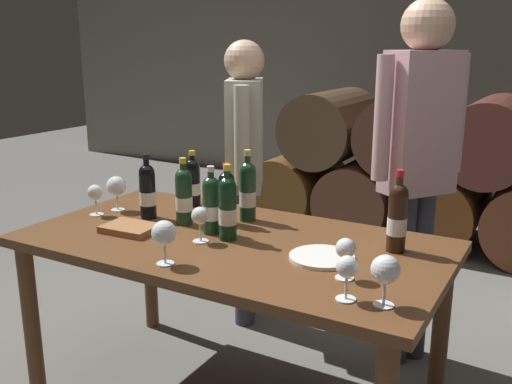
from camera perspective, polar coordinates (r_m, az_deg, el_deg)
The scene contains 22 objects.
cellar_back_wall at distance 6.17m, azimuth 19.14°, elevation 12.68°, with size 10.00×0.24×2.80m, color gray.
barrel_stack at distance 4.71m, azimuth 14.57°, elevation 1.99°, with size 2.49×0.90×1.15m.
dining_table at distance 2.35m, azimuth -2.42°, elevation -6.77°, with size 1.70×0.90×0.76m.
wine_bottle_0 at distance 2.77m, azimuth -6.31°, elevation 1.01°, with size 0.07×0.07×0.27m.
wine_bottle_1 at distance 2.49m, azimuth -7.19°, elevation -0.38°, with size 0.07×0.07×0.29m.
wine_bottle_2 at distance 2.28m, azimuth -2.84°, elevation -1.55°, with size 0.07×0.07×0.31m.
wine_bottle_3 at distance 2.36m, azimuth -4.46°, elevation -1.23°, with size 0.07×0.07×0.28m.
wine_bottle_4 at distance 2.21m, azimuth 13.87°, elevation -2.41°, with size 0.07×0.07×0.32m.
wine_bottle_5 at distance 2.48m, azimuth -2.94°, elevation -0.55°, with size 0.07×0.07×0.27m.
wine_bottle_6 at distance 2.60m, azimuth -10.73°, elevation 0.13°, with size 0.07×0.07×0.29m.
wine_bottle_7 at distance 2.52m, azimuth -0.84°, elevation 0.13°, with size 0.07×0.07×0.32m.
wine_glass_0 at distance 1.93m, azimuth 8.89°, elevation -5.74°, with size 0.07×0.07×0.14m.
wine_glass_1 at distance 2.75m, azimuth -13.71°, elevation 0.52°, with size 0.09×0.09×0.17m.
wine_glass_2 at distance 2.05m, azimuth -9.13°, elevation -4.13°, with size 0.09×0.09×0.16m.
wine_glass_3 at distance 1.75m, azimuth 12.75°, elevation -7.63°, with size 0.09×0.09×0.16m.
wine_glass_4 at distance 1.77m, azimuth 9.03°, elevation -7.55°, with size 0.07×0.07×0.14m.
wine_glass_5 at distance 2.70m, azimuth -15.69°, elevation -0.16°, with size 0.07×0.07×0.14m.
wine_glass_6 at distance 2.26m, azimuth -5.58°, elevation -2.51°, with size 0.07×0.07×0.14m.
tasting_notebook at distance 2.46m, azimuth -12.40°, elevation -3.55°, with size 0.22×0.16×0.03m, color #936038.
serving_plate at distance 2.12m, azimuth 6.55°, elevation -6.45°, with size 0.24×0.24×0.01m, color white.
sommelier_presenting at distance 2.72m, azimuth 15.84°, elevation 3.86°, with size 0.33×0.42×1.72m.
taster_seated_left at distance 3.05m, azimuth -1.12°, elevation 3.22°, with size 0.30×0.45×1.54m.
Camera 1 is at (1.16, -1.85, 1.53)m, focal length 40.26 mm.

